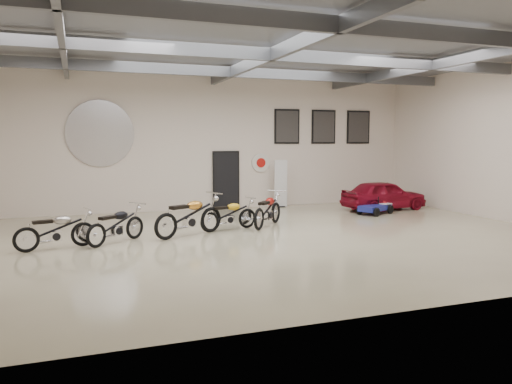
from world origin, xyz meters
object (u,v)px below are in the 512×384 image
object	(u,v)px
go_kart	(377,205)
vintage_car	(384,195)
banner_stand	(281,183)
motorcycle_black	(116,224)
motorcycle_gold	(189,215)
motorcycle_red	(268,209)
motorcycle_yellow	(229,214)
motorcycle_silver	(55,229)

from	to	relation	value
go_kart	vintage_car	bearing A→B (deg)	18.31
banner_stand	motorcycle_black	distance (m)	8.10
motorcycle_gold	motorcycle_red	world-z (taller)	motorcycle_gold
vintage_car	motorcycle_gold	bearing A→B (deg)	104.27
banner_stand	motorcycle_gold	xyz separation A→B (m)	(-4.55, -4.52, -0.35)
motorcycle_yellow	motorcycle_silver	bearing A→B (deg)	179.04
motorcycle_silver	motorcycle_red	world-z (taller)	motorcycle_red
motorcycle_silver	motorcycle_red	distance (m)	5.98
motorcycle_red	vintage_car	world-z (taller)	vintage_car
motorcycle_red	vintage_car	xyz separation A→B (m)	(5.33, 1.87, 0.03)
motorcycle_silver	vintage_car	xyz separation A→B (m)	(11.18, 3.09, 0.07)
motorcycle_red	motorcycle_silver	bearing A→B (deg)	143.92
go_kart	motorcycle_gold	bearing A→B (deg)	167.66
motorcycle_black	go_kart	xyz separation A→B (m)	(9.00, 2.09, -0.17)
motorcycle_silver	vintage_car	bearing A→B (deg)	1.65
banner_stand	motorcycle_silver	distance (m)	9.39
banner_stand	motorcycle_silver	world-z (taller)	banner_stand
motorcycle_black	motorcycle_yellow	size ratio (longest dim) A/B	1.03
go_kart	motorcycle_red	bearing A→B (deg)	167.22
motorcycle_silver	go_kart	xyz separation A→B (m)	(10.41, 2.33, -0.17)
motorcycle_silver	go_kart	bearing A→B (deg)	-1.21
motorcycle_yellow	motorcycle_red	world-z (taller)	motorcycle_red
motorcycle_black	motorcycle_gold	xyz separation A→B (m)	(1.93, 0.31, 0.09)
motorcycle_yellow	go_kart	xyz separation A→B (m)	(5.82, 1.30, -0.16)
motorcycle_gold	vintage_car	bearing A→B (deg)	-8.30
motorcycle_silver	vintage_car	size ratio (longest dim) A/B	0.57
motorcycle_gold	go_kart	world-z (taller)	motorcycle_gold
motorcycle_yellow	motorcycle_red	distance (m)	1.28
motorcycle_yellow	go_kart	bearing A→B (deg)	-0.95
banner_stand	motorcycle_silver	bearing A→B (deg)	-140.14
banner_stand	vintage_car	distance (m)	3.87
motorcycle_black	motorcycle_gold	size ratio (longest dim) A/B	0.84
banner_stand	motorcycle_yellow	xyz separation A→B (m)	(-3.30, -4.05, -0.46)
motorcycle_black	motorcycle_red	world-z (taller)	motorcycle_red
motorcycle_silver	motorcycle_gold	distance (m)	3.38
motorcycle_silver	motorcycle_gold	bearing A→B (deg)	-4.44
banner_stand	vintage_car	world-z (taller)	banner_stand
banner_stand	motorcycle_black	size ratio (longest dim) A/B	1.00
banner_stand	motorcycle_silver	xyz separation A→B (m)	(-7.88, -5.07, -0.44)
motorcycle_gold	vintage_car	size ratio (longest dim) A/B	0.68
motorcycle_gold	go_kart	distance (m)	7.30
vintage_car	motorcycle_black	bearing A→B (deg)	102.60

